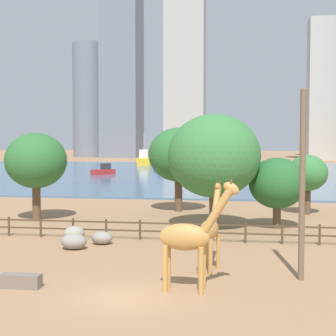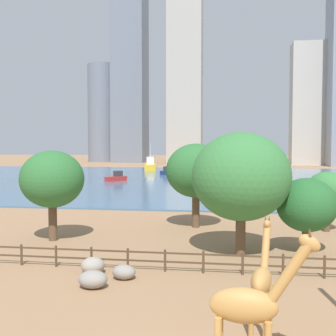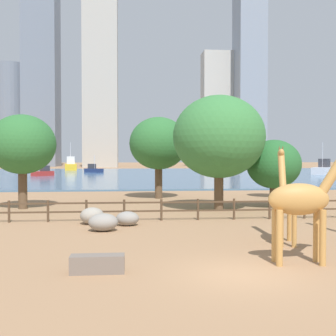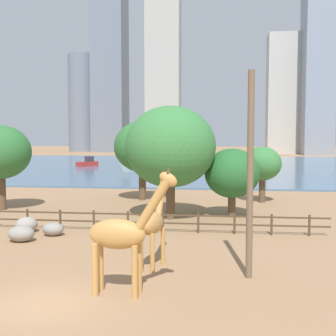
# 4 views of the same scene
# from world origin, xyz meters

# --- Properties ---
(ground_plane) EXTENTS (400.00, 400.00, 0.00)m
(ground_plane) POSITION_xyz_m (0.00, 80.00, 0.00)
(ground_plane) COLOR #9E7551
(harbor_water) EXTENTS (180.00, 86.00, 0.20)m
(harbor_water) POSITION_xyz_m (0.00, 77.00, 0.10)
(harbor_water) COLOR #476B8C
(harbor_water) RESTS_ON ground
(giraffe_tall) EXTENTS (1.18, 2.99, 4.41)m
(giraffe_tall) POSITION_xyz_m (3.30, 4.81, 2.08)
(giraffe_tall) COLOR #C18C47
(giraffe_tall) RESTS_ON ground
(giraffe_companion) EXTENTS (3.54, 1.03, 4.91)m
(giraffe_companion) POSITION_xyz_m (2.66, 1.21, 2.35)
(giraffe_companion) COLOR #C18C47
(giraffe_companion) RESTS_ON ground
(boulder_near_fence) EXTENTS (1.54, 1.24, 0.93)m
(boulder_near_fence) POSITION_xyz_m (-5.03, 8.61, 0.46)
(boulder_near_fence) COLOR gray
(boulder_near_fence) RESTS_ON ground
(boulder_by_pole) EXTENTS (1.31, 1.07, 0.80)m
(boulder_by_pole) POSITION_xyz_m (-3.78, 10.27, 0.40)
(boulder_by_pole) COLOR gray
(boulder_by_pole) RESTS_ON ground
(boulder_small) EXTENTS (1.36, 1.29, 0.97)m
(boulder_small) POSITION_xyz_m (-5.81, 10.96, 0.48)
(boulder_small) COLOR gray
(boulder_small) RESTS_ON ground
(feeding_trough) EXTENTS (1.80, 0.60, 0.60)m
(feeding_trough) POSITION_xyz_m (-4.70, 0.65, 0.30)
(feeding_trough) COLOR #72665B
(feeding_trough) RESTS_ON ground
(enclosure_fence) EXTENTS (26.12, 0.14, 1.30)m
(enclosure_fence) POSITION_xyz_m (-0.26, 12.00, 0.76)
(enclosure_fence) COLOR #4C3826
(enclosure_fence) RESTS_ON ground
(tree_left_large) EXTENTS (6.64, 6.64, 8.32)m
(tree_left_large) POSITION_xyz_m (2.76, 16.47, 5.31)
(tree_left_large) COLOR brown
(tree_left_large) RESTS_ON ground
(tree_center_broad) EXTENTS (3.47, 3.47, 5.17)m
(tree_center_broad) POSITION_xyz_m (10.30, 25.37, 3.56)
(tree_center_broad) COLOR brown
(tree_center_broad) RESTS_ON ground
(tree_right_tall) EXTENTS (4.93, 4.93, 7.03)m
(tree_right_tall) POSITION_xyz_m (-11.62, 18.70, 4.77)
(tree_right_tall) COLOR brown
(tree_right_tall) RESTS_ON ground
(tree_left_small) EXTENTS (5.41, 5.41, 7.58)m
(tree_left_small) POSITION_xyz_m (-1.00, 25.58, 5.10)
(tree_left_small) COLOR brown
(tree_left_small) RESTS_ON ground
(tree_right_small) EXTENTS (4.14, 4.14, 5.18)m
(tree_right_small) POSITION_xyz_m (7.29, 17.78, 3.30)
(tree_right_small) COLOR brown
(tree_right_small) RESTS_ON ground
(boat_ferry) EXTENTS (6.96, 7.41, 6.74)m
(boat_ferry) POSITION_xyz_m (36.87, 71.82, 1.32)
(boat_ferry) COLOR silver
(boat_ferry) RESTS_ON harbor_water
(boat_sailboat) EXTENTS (4.71, 4.06, 4.16)m
(boat_sailboat) POSITION_xyz_m (-12.35, 87.04, 0.90)
(boat_sailboat) COLOR navy
(boat_sailboat) RESTS_ON harbor_water
(boat_tug) EXTENTS (3.96, 4.63, 1.99)m
(boat_tug) POSITION_xyz_m (-20.45, 69.64, 0.87)
(boat_tug) COLOR #B22D28
(boat_tug) RESTS_ON harbor_water
(boat_barge) EXTENTS (4.42, 9.03, 7.79)m
(boat_barge) POSITION_xyz_m (-20.21, 105.39, 1.50)
(boat_barge) COLOR gold
(boat_barge) RESTS_ON harbor_water
(skyline_tower_needle) EXTENTS (12.78, 11.00, 64.55)m
(skyline_tower_needle) POSITION_xyz_m (-14.75, 146.76, 32.28)
(skyline_tower_needle) COLOR #ADA89E
(skyline_tower_needle) RESTS_ON ground
(skyline_block_central) EXTENTS (13.30, 14.95, 100.14)m
(skyline_block_central) POSITION_xyz_m (-39.78, 162.97, 50.07)
(skyline_block_central) COLOR slate
(skyline_block_central) RESTS_ON ground
(skyline_tower_glass) EXTENTS (14.32, 8.86, 44.36)m
(skyline_tower_glass) POSITION_xyz_m (31.42, 148.59, 22.18)
(skyline_tower_glass) COLOR #B7B2A8
(skyline_tower_glass) RESTS_ON ground
(skyline_block_left) EXTENTS (10.02, 12.77, 94.57)m
(skyline_block_left) POSITION_xyz_m (40.64, 141.05, 47.28)
(skyline_block_left) COLOR gray
(skyline_block_left) RESTS_ON ground
(skyline_block_right) EXTENTS (13.70, 13.70, 42.27)m
(skyline_block_right) POSITION_xyz_m (-52.81, 167.32, 21.13)
(skyline_block_right) COLOR slate
(skyline_block_right) RESTS_ON ground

